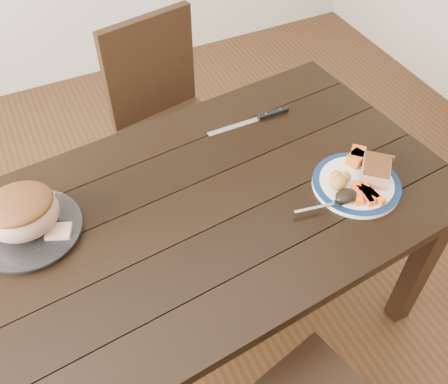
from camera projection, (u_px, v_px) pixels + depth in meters
name	position (u px, v px, depth m)	size (l,w,h in m)	color
ground	(205.00, 326.00, 2.06)	(4.00, 4.00, 0.00)	#472B16
dining_table	(199.00, 226.00, 1.58)	(1.68, 1.06, 0.75)	black
chair_far	(167.00, 114.00, 2.18)	(0.50, 0.50, 0.93)	black
dinner_plate	(356.00, 184.00, 1.57)	(0.28, 0.28, 0.02)	white
plate_rim	(357.00, 182.00, 1.56)	(0.28, 0.28, 0.02)	#0D1F44
serving_platter	(30.00, 231.00, 1.44)	(0.29, 0.29, 0.02)	white
pork_slice	(375.00, 171.00, 1.56)	(0.11, 0.08, 0.05)	tan
roasted_potatoes	(339.00, 180.00, 1.54)	(0.08, 0.07, 0.05)	gold
carrot_batons	(366.00, 194.00, 1.51)	(0.09, 0.11, 0.02)	#FF5E15
pumpkin_wedges	(357.00, 157.00, 1.61)	(0.08, 0.08, 0.04)	orange
dark_mushroom	(346.00, 196.00, 1.50)	(0.07, 0.05, 0.03)	black
fork	(327.00, 206.00, 1.49)	(0.18, 0.05, 0.00)	silver
roast_joint	(22.00, 214.00, 1.39)	(0.20, 0.18, 0.13)	tan
cut_slice	(59.00, 232.00, 1.42)	(0.07, 0.06, 0.02)	tan
carving_knife	(263.00, 116.00, 1.80)	(0.32, 0.02, 0.01)	silver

